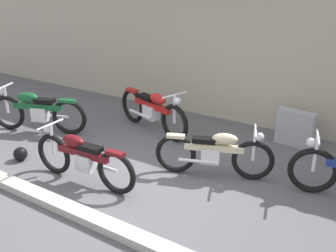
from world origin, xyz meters
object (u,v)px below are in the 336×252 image
Objects in this scene: helmet at (20,154)px; motorcycle_cream at (215,153)px; stone_marker at (295,128)px; motorcycle_green at (37,111)px; motorcycle_maroon at (82,158)px; motorcycle_red at (153,110)px.

motorcycle_cream reaches higher than helmet.
stone_marker is at bearing 47.22° from motorcycle_cream.
motorcycle_green reaches higher than motorcycle_maroon.
helmet is at bearing 105.85° from motorcycle_green.
motorcycle_maroon is (-2.41, -3.25, 0.07)m from stone_marker.
motorcycle_green is at bearing -129.55° from motorcycle_red.
stone_marker is 2.86m from motorcycle_red.
helmet is 1.54m from motorcycle_maroon.
motorcycle_cream is at bearing -143.96° from motorcycle_maroon.
motorcycle_green is 0.97× the size of motorcycle_red.
motorcycle_green is at bearing 126.81° from helmet.
motorcycle_red is at bearing -85.07° from motorcycle_maroon.
motorcycle_red is (1.19, 2.42, 0.35)m from helmet.
motorcycle_red reaches higher than helmet.
helmet is 3.45m from motorcycle_cream.
motorcycle_cream is at bearing -11.51° from motorcycle_red.
motorcycle_red reaches higher than motorcycle_cream.
motorcycle_red is (-1.96, 1.06, 0.05)m from motorcycle_cream.
helmet is 0.12× the size of motorcycle_green.
motorcycle_cream is 2.11m from motorcycle_maroon.
motorcycle_cream is 3.98m from motorcycle_green.
stone_marker is 5.12m from helmet.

